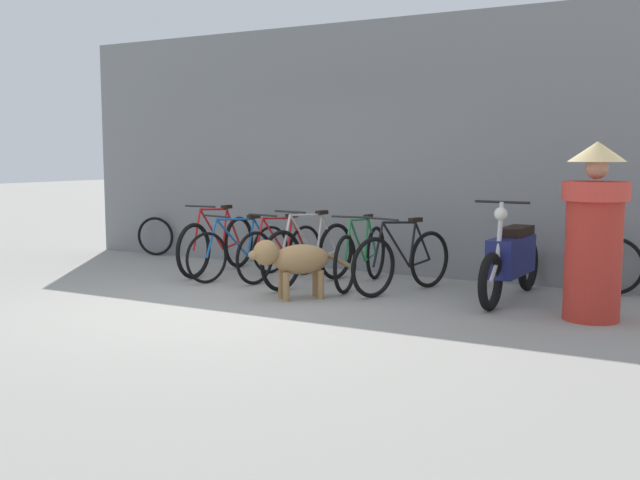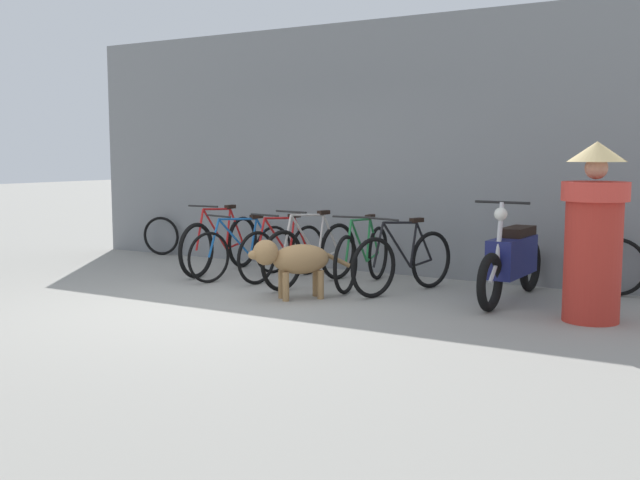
# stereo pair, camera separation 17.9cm
# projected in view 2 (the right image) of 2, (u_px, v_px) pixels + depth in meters

# --- Properties ---
(ground_plane) EXTENTS (60.00, 60.00, 0.00)m
(ground_plane) POSITION_uv_depth(u_px,v_px,m) (211.00, 306.00, 7.85)
(ground_plane) COLOR gray
(shop_wall_back) EXTENTS (8.83, 0.20, 3.34)m
(shop_wall_back) POSITION_uv_depth(u_px,v_px,m) (347.00, 148.00, 10.23)
(shop_wall_back) COLOR slate
(shop_wall_back) RESTS_ON ground
(bicycle_0) EXTENTS (0.46, 1.78, 0.93)m
(bicycle_0) POSITION_uv_depth(u_px,v_px,m) (221.00, 245.00, 10.05)
(bicycle_0) COLOR black
(bicycle_0) RESTS_ON ground
(bicycle_1) EXTENTS (0.54, 1.67, 0.83)m
(bicycle_1) POSITION_uv_depth(u_px,v_px,m) (243.00, 251.00, 9.61)
(bicycle_1) COLOR black
(bicycle_1) RESTS_ON ground
(bicycle_2) EXTENTS (0.46, 1.60, 0.86)m
(bicycle_2) POSITION_uv_depth(u_px,v_px,m) (283.00, 252.00, 9.49)
(bicycle_2) COLOR black
(bicycle_2) RESTS_ON ground
(bicycle_3) EXTENTS (0.46, 1.77, 0.93)m
(bicycle_3) POSITION_uv_depth(u_px,v_px,m) (311.00, 254.00, 9.08)
(bicycle_3) COLOR black
(bicycle_3) RESTS_ON ground
(bicycle_4) EXTENTS (0.46, 1.77, 0.88)m
(bicycle_4) POSITION_uv_depth(u_px,v_px,m) (363.00, 256.00, 9.00)
(bicycle_4) COLOR black
(bicycle_4) RESTS_ON ground
(bicycle_5) EXTENTS (0.62, 1.56, 0.88)m
(bicycle_5) POSITION_uv_depth(u_px,v_px,m) (404.00, 262.00, 8.58)
(bicycle_5) COLOR black
(bicycle_5) RESTS_ON ground
(motorcycle) EXTENTS (0.58, 1.94, 1.11)m
(motorcycle) POSITION_uv_depth(u_px,v_px,m) (512.00, 260.00, 8.09)
(motorcycle) COLOR black
(motorcycle) RESTS_ON ground
(stray_dog) EXTENTS (0.86, 0.94, 0.67)m
(stray_dog) POSITION_uv_depth(u_px,v_px,m) (293.00, 259.00, 8.19)
(stray_dog) COLOR #997247
(stray_dog) RESTS_ON ground
(person_in_robes) EXTENTS (0.88, 0.88, 1.71)m
(person_in_robes) POSITION_uv_depth(u_px,v_px,m) (594.00, 231.00, 7.05)
(person_in_robes) COLOR #B72D23
(person_in_robes) RESTS_ON ground
(spare_tire_left) EXTENTS (0.60, 0.20, 0.61)m
(spare_tire_left) POSITION_uv_depth(u_px,v_px,m) (161.00, 236.00, 11.79)
(spare_tire_left) COLOR black
(spare_tire_left) RESTS_ON ground
(spare_tire_right) EXTENTS (0.66, 0.09, 0.66)m
(spare_tire_right) POSITION_uv_depth(u_px,v_px,m) (616.00, 267.00, 8.37)
(spare_tire_right) COLOR black
(spare_tire_right) RESTS_ON ground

